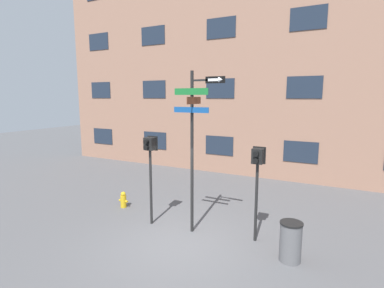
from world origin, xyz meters
name	(u,v)px	position (x,y,z in m)	size (l,w,h in m)	color
ground_plane	(179,245)	(0.00, 0.00, 0.00)	(60.00, 60.00, 0.00)	#515154
building_facade	(262,57)	(0.00, 7.99, 5.81)	(24.00, 0.63, 11.62)	#936B56
street_sign_pole	(194,136)	(0.00, 0.88, 2.84)	(1.51, 0.82, 4.65)	black
pedestrian_signal_left	(150,156)	(-1.46, 0.79, 2.15)	(0.36, 0.40, 2.76)	black
pedestrian_signal_right	(257,169)	(1.75, 1.17, 2.04)	(0.35, 0.40, 2.62)	black
fire_hydrant	(123,200)	(-3.17, 1.49, 0.28)	(0.37, 0.21, 0.58)	gold
trash_bin	(291,242)	(2.78, 0.54, 0.49)	(0.55, 0.55, 0.98)	#59595B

